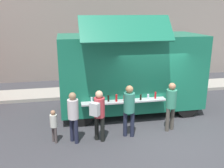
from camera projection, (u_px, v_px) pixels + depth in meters
ground_plane at (163, 135)px, 8.24m from camera, size 60.00×60.00×0.00m
curb_strip at (34, 95)px, 11.97m from camera, size 28.00×1.60×0.15m
food_truck_main at (130, 71)px, 9.79m from camera, size 5.44×2.98×3.81m
trash_bin at (190, 80)px, 13.03m from camera, size 0.60×0.60×0.91m
customer_front_ordering at (129, 107)px, 7.91m from camera, size 0.35×0.35×1.72m
customer_mid_with_backpack at (99, 111)px, 7.62m from camera, size 0.49×0.52×1.65m
customer_rear_waiting at (73, 113)px, 7.56m from camera, size 0.33×0.33×1.63m
customer_extra_browsing at (171, 103)px, 8.33m from camera, size 0.34×0.34×1.68m
child_near_queue at (54, 123)px, 7.64m from camera, size 0.22×0.22×1.07m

